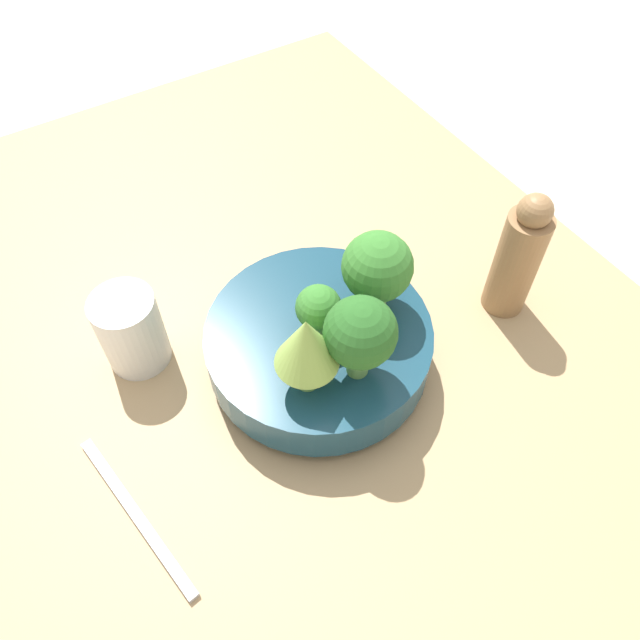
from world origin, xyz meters
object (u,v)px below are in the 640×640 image
at_px(bowl, 320,346).
at_px(pepper_mill, 518,257).
at_px(cup, 131,330).
at_px(fork, 136,515).

bearing_deg(bowl, pepper_mill, 80.49).
bearing_deg(pepper_mill, cup, -111.58).
bearing_deg(cup, pepper_mill, 68.42).
relative_size(cup, fork, 0.49).
bearing_deg(pepper_mill, bowl, -99.51).
relative_size(pepper_mill, fork, 0.85).
relative_size(bowl, pepper_mill, 1.44).
relative_size(bowl, cup, 2.51).
bearing_deg(cup, bowl, 54.26).
bearing_deg(cup, fork, -23.34).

